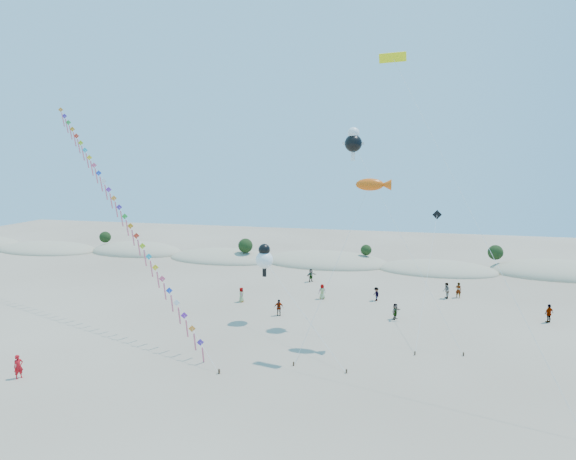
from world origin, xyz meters
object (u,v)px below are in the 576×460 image
Objects in this scene: flyer_foreground at (18,367)px; fish_kite at (374,185)px; kite_train at (117,205)px; parafoil_kite at (397,66)px.

fish_kite is at bearing -33.08° from flyer_foreground.
kite_train is 28.17m from parafoil_kite.
parafoil_kite is at bearing -3.20° from kite_train.
parafoil_kite is (25.68, -1.44, 11.48)m from kite_train.
parafoil_kite reaches higher than flyer_foreground.
flyer_foreground is (0.22, -13.57, -10.29)m from kite_train.
kite_train is at bearing 178.91° from fish_kite.
fish_kite reaches higher than flyer_foreground.
kite_train is 1.12× the size of parafoil_kite.
parafoil_kite is at bearing -36.37° from flyer_foreground.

